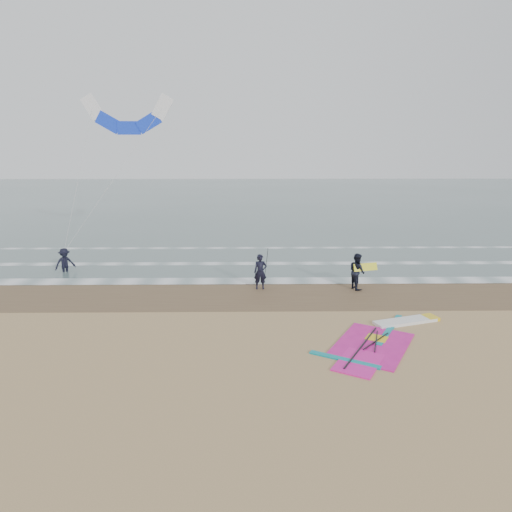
{
  "coord_description": "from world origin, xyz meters",
  "views": [
    {
      "loc": [
        -1.79,
        -15.68,
        7.2
      ],
      "look_at": [
        -1.51,
        5.0,
        2.2
      ],
      "focal_mm": 32.0,
      "sensor_mm": 36.0,
      "label": 1
    }
  ],
  "objects_px": {
    "person_walking": "(357,271)",
    "surf_kite": "(128,118)",
    "windsurf_rig": "(383,338)",
    "person_standing": "(260,272)",
    "person_wading": "(64,257)"
  },
  "relations": [
    {
      "from": "person_standing",
      "to": "person_wading",
      "type": "bearing_deg",
      "value": 158.59
    },
    {
      "from": "person_wading",
      "to": "surf_kite",
      "type": "xyz_separation_m",
      "value": [
        3.1,
        4.34,
        8.04
      ]
    },
    {
      "from": "person_walking",
      "to": "person_wading",
      "type": "xyz_separation_m",
      "value": [
        -16.29,
        3.39,
        -0.05
      ]
    },
    {
      "from": "person_walking",
      "to": "surf_kite",
      "type": "distance_m",
      "value": 17.26
    },
    {
      "from": "windsurf_rig",
      "to": "person_standing",
      "type": "height_order",
      "value": "person_standing"
    },
    {
      "from": "windsurf_rig",
      "to": "person_standing",
      "type": "xyz_separation_m",
      "value": [
        -4.56,
        6.37,
        0.88
      ]
    },
    {
      "from": "person_standing",
      "to": "surf_kite",
      "type": "height_order",
      "value": "surf_kite"
    },
    {
      "from": "person_walking",
      "to": "surf_kite",
      "type": "relative_size",
      "value": 0.2
    },
    {
      "from": "windsurf_rig",
      "to": "person_wading",
      "type": "bearing_deg",
      "value": 148.56
    },
    {
      "from": "surf_kite",
      "to": "person_walking",
      "type": "bearing_deg",
      "value": -30.36
    },
    {
      "from": "person_wading",
      "to": "surf_kite",
      "type": "relative_size",
      "value": 0.19
    },
    {
      "from": "person_wading",
      "to": "windsurf_rig",
      "type": "bearing_deg",
      "value": -70.42
    },
    {
      "from": "person_standing",
      "to": "person_walking",
      "type": "relative_size",
      "value": 0.97
    },
    {
      "from": "windsurf_rig",
      "to": "surf_kite",
      "type": "relative_size",
      "value": 0.64
    },
    {
      "from": "windsurf_rig",
      "to": "surf_kite",
      "type": "bearing_deg",
      "value": 132.31
    }
  ]
}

